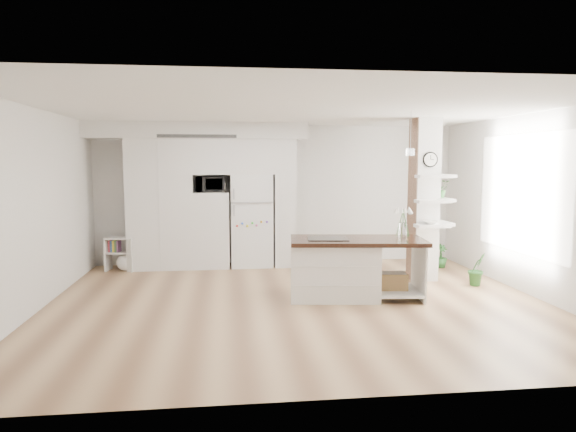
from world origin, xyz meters
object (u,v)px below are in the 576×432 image
object	(u,v)px
bookshelf	(122,256)
kitchen_island	(342,267)
refrigerator	(251,220)
floor_plant_a	(477,269)

from	to	relation	value
bookshelf	kitchen_island	bearing A→B (deg)	-21.25
bookshelf	refrigerator	bearing A→B (deg)	16.01
kitchen_island	floor_plant_a	distance (m)	2.37
kitchen_island	floor_plant_a	size ratio (longest dim) A/B	3.78
kitchen_island	floor_plant_a	bearing A→B (deg)	18.23
bookshelf	floor_plant_a	xyz separation A→B (m)	(5.90, -1.84, -0.01)
kitchen_island	floor_plant_a	world-z (taller)	kitchen_island
refrigerator	kitchen_island	bearing A→B (deg)	-64.18
kitchen_island	bookshelf	bearing A→B (deg)	154.25
bookshelf	floor_plant_a	world-z (taller)	bookshelf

